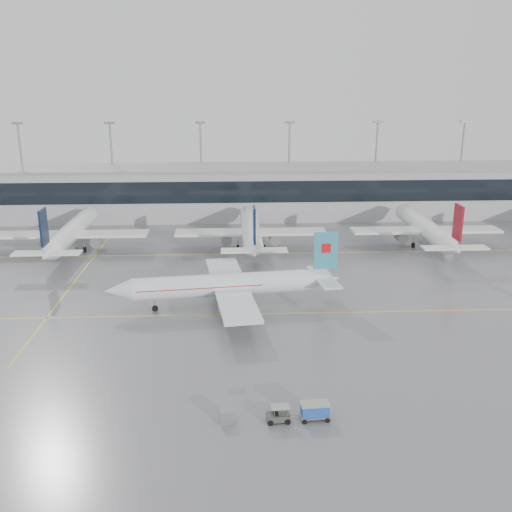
{
  "coord_description": "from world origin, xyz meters",
  "views": [
    {
      "loc": [
        -4.15,
        -75.2,
        31.55
      ],
      "look_at": [
        0.0,
        12.0,
        5.0
      ],
      "focal_mm": 40.0,
      "sensor_mm": 36.0,
      "label": 1
    }
  ],
  "objects_px": {
    "air_canada_jet": "(229,285)",
    "baggage_cart": "(315,410)",
    "gse_unit": "(226,416)",
    "baggage_tug": "(278,416)"
  },
  "relations": [
    {
      "from": "baggage_cart",
      "to": "gse_unit",
      "type": "distance_m",
      "value": 8.63
    },
    {
      "from": "baggage_tug",
      "to": "baggage_cart",
      "type": "relative_size",
      "value": 1.17
    },
    {
      "from": "baggage_tug",
      "to": "baggage_cart",
      "type": "bearing_deg",
      "value": -0.0
    },
    {
      "from": "baggage_cart",
      "to": "gse_unit",
      "type": "xyz_separation_m",
      "value": [
        -8.63,
        -0.11,
        -0.37
      ]
    },
    {
      "from": "air_canada_jet",
      "to": "baggage_cart",
      "type": "distance_m",
      "value": 31.0
    },
    {
      "from": "air_canada_jet",
      "to": "baggage_cart",
      "type": "relative_size",
      "value": 11.84
    },
    {
      "from": "gse_unit",
      "to": "baggage_tug",
      "type": "bearing_deg",
      "value": -6.72
    },
    {
      "from": "baggage_tug",
      "to": "gse_unit",
      "type": "relative_size",
      "value": 2.6
    },
    {
      "from": "air_canada_jet",
      "to": "baggage_cart",
      "type": "bearing_deg",
      "value": 98.56
    },
    {
      "from": "baggage_tug",
      "to": "gse_unit",
      "type": "xyz_separation_m",
      "value": [
        -5.03,
        0.12,
        0.08
      ]
    }
  ]
}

